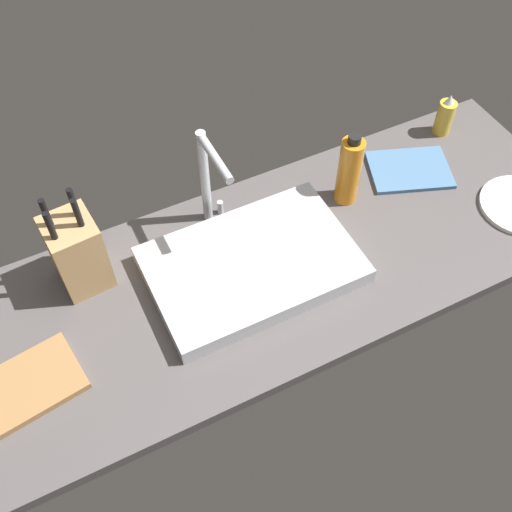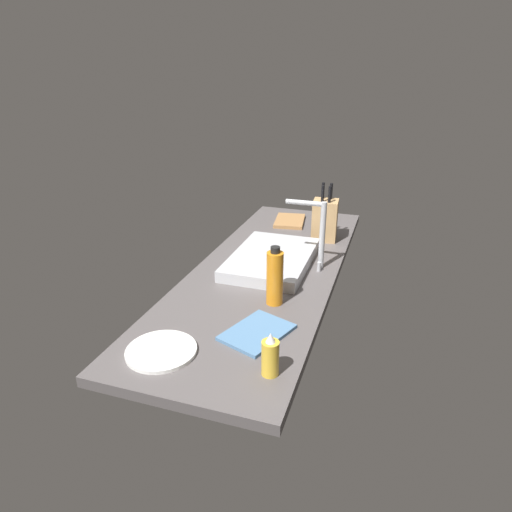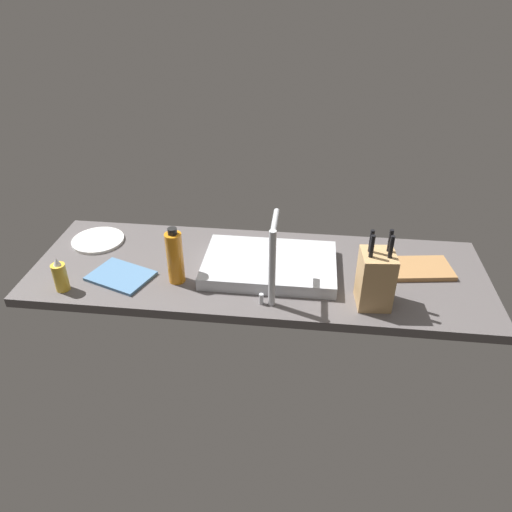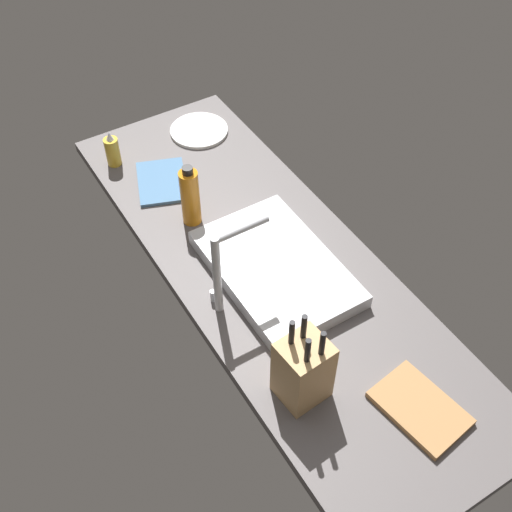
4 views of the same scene
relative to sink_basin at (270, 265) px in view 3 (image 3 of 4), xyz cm
name	(u,v)px [view 3 (image 3 of 4)]	position (x,y,z in cm)	size (l,w,h in cm)	color
countertop_slab	(258,272)	(4.47, -0.60, -4.13)	(171.82, 58.36, 3.50)	#514C4C
sink_basin	(270,265)	(0.00, 0.00, 0.00)	(49.47, 32.35, 4.76)	#B7BABF
faucet	(272,258)	(-2.38, 18.69, 15.03)	(5.50, 16.92, 28.83)	#B7BABF
knife_block	(375,278)	(-36.80, 16.01, 7.86)	(11.98, 12.65, 27.66)	tan
cutting_board	(420,268)	(-56.65, -6.35, -1.48)	(22.88, 15.28, 1.80)	#9E7042
soap_bottle	(60,276)	(72.21, 20.64, 3.32)	(4.96, 4.96, 13.20)	gold
water_bottle	(175,257)	(33.04, 10.64, 7.80)	(6.02, 6.02, 21.85)	orange
dinner_plate	(98,240)	(72.82, -13.01, -1.78)	(21.23, 21.23, 1.20)	white
dish_towel	(121,276)	(54.35, 11.09, -1.78)	(21.98, 15.99, 1.20)	teal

